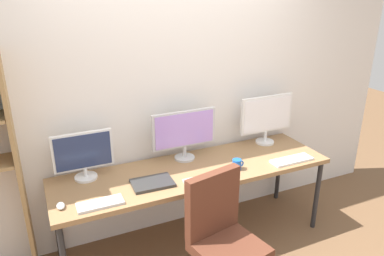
% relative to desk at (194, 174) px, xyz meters
% --- Properties ---
extents(wall_back, '(4.77, 0.10, 2.60)m').
position_rel_desk_xyz_m(wall_back, '(0.00, 0.42, 0.61)').
color(wall_back, silver).
rests_on(wall_back, ground_plane).
extents(desk, '(2.37, 0.68, 0.74)m').
position_rel_desk_xyz_m(desk, '(0.00, 0.00, 0.00)').
color(desk, '#936D47').
rests_on(desk, ground_plane).
extents(office_chair, '(0.52, 0.52, 0.99)m').
position_rel_desk_xyz_m(office_chair, '(-0.09, -0.68, -0.29)').
color(office_chair, '#2D2D33').
rests_on(office_chair, ground_plane).
extents(monitor_left, '(0.47, 0.18, 0.39)m').
position_rel_desk_xyz_m(monitor_left, '(-0.86, 0.21, 0.26)').
color(monitor_left, silver).
rests_on(monitor_left, desk).
extents(monitor_center, '(0.59, 0.18, 0.45)m').
position_rel_desk_xyz_m(monitor_center, '(0.00, 0.21, 0.31)').
color(monitor_center, silver).
rests_on(monitor_center, desk).
extents(monitor_right, '(0.56, 0.18, 0.48)m').
position_rel_desk_xyz_m(monitor_right, '(0.86, 0.21, 0.32)').
color(monitor_right, silver).
rests_on(monitor_right, desk).
extents(keyboard_left, '(0.32, 0.13, 0.02)m').
position_rel_desk_xyz_m(keyboard_left, '(-0.84, -0.23, 0.06)').
color(keyboard_left, silver).
rests_on(keyboard_left, desk).
extents(keyboard_center, '(0.37, 0.13, 0.02)m').
position_rel_desk_xyz_m(keyboard_center, '(0.00, -0.23, 0.06)').
color(keyboard_center, silver).
rests_on(keyboard_center, desk).
extents(keyboard_right, '(0.39, 0.13, 0.02)m').
position_rel_desk_xyz_m(keyboard_right, '(0.84, -0.23, 0.06)').
color(keyboard_right, silver).
rests_on(keyboard_right, desk).
extents(computer_mouse, '(0.06, 0.10, 0.03)m').
position_rel_desk_xyz_m(computer_mouse, '(-1.10, -0.15, 0.06)').
color(computer_mouse, silver).
rests_on(computer_mouse, desk).
extents(laptop_closed, '(0.33, 0.23, 0.02)m').
position_rel_desk_xyz_m(laptop_closed, '(-0.41, -0.11, 0.06)').
color(laptop_closed, '#2D2D2D').
rests_on(laptop_closed, desk).
extents(coffee_mug, '(0.11, 0.08, 0.09)m').
position_rel_desk_xyz_m(coffee_mug, '(0.32, -0.16, 0.09)').
color(coffee_mug, blue).
rests_on(coffee_mug, desk).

